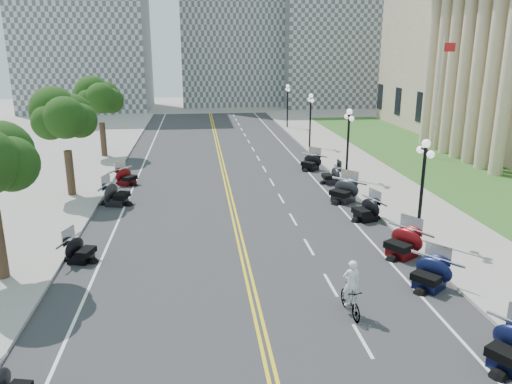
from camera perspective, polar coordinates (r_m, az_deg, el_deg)
name	(u,v)px	position (r m, az deg, el deg)	size (l,w,h in m)	color
ground	(252,289)	(20.04, -0.51, -11.07)	(160.00, 160.00, 0.00)	gray
road	(233,210)	(29.26, -2.65, -2.10)	(16.00, 90.00, 0.01)	#333335
centerline_yellow_a	(231,210)	(29.25, -2.88, -2.10)	(0.12, 90.00, 0.00)	yellow
centerline_yellow_b	(235,210)	(29.26, -2.41, -2.08)	(0.12, 90.00, 0.00)	yellow
edge_line_north	(339,206)	(30.35, 9.50, -1.62)	(0.12, 90.00, 0.00)	white
edge_line_south	(121,214)	(29.53, -15.14, -2.48)	(0.12, 90.00, 0.00)	white
lane_dash_5	(363,341)	(17.27, 12.08, -16.27)	(0.12, 2.00, 0.00)	white
lane_dash_6	(331,285)	(20.59, 8.52, -10.44)	(0.12, 2.00, 0.00)	white
lane_dash_7	(309,247)	(24.12, 6.06, -6.25)	(0.12, 2.00, 0.00)	white
lane_dash_8	(293,219)	(27.77, 4.27, -3.13)	(0.12, 2.00, 0.00)	white
lane_dash_9	(281,198)	(31.51, 2.90, -0.74)	(0.12, 2.00, 0.00)	white
lane_dash_10	(272,182)	(35.31, 1.82, 1.14)	(0.12, 2.00, 0.00)	white
lane_dash_11	(264,169)	(39.15, 0.96, 2.65)	(0.12, 2.00, 0.00)	white
lane_dash_12	(258,158)	(43.01, 0.25, 3.89)	(0.12, 2.00, 0.00)	white
lane_dash_13	(253,149)	(46.90, -0.35, 4.92)	(0.12, 2.00, 0.00)	white
lane_dash_14	(249,141)	(50.81, -0.85, 5.80)	(0.12, 2.00, 0.00)	white
lane_dash_15	(245,135)	(54.73, -1.29, 6.55)	(0.12, 2.00, 0.00)	white
lane_dash_16	(242,129)	(58.66, -1.67, 7.19)	(0.12, 2.00, 0.00)	white
lane_dash_17	(239,124)	(62.60, -2.00, 7.76)	(0.12, 2.00, 0.00)	white
lane_dash_18	(236,120)	(66.55, -2.29, 8.26)	(0.12, 2.00, 0.00)	white
lane_dash_19	(234,116)	(70.50, -2.55, 8.70)	(0.12, 2.00, 0.00)	white
sidewalk_north	(405,203)	(31.70, 16.64, -1.20)	(5.00, 90.00, 0.15)	#9E9991
sidewalk_south	(47,216)	(30.41, -22.81, -2.54)	(5.00, 90.00, 0.15)	#9E9991
lawn	(450,169)	(41.66, 21.26, 2.42)	(9.00, 60.00, 0.10)	#356023
distant_block_a	(84,20)	(81.41, -19.10, 18.05)	(18.00, 14.00, 26.00)	gray
distant_block_b	(230,10)	(86.11, -2.96, 20.05)	(16.00, 12.00, 30.00)	gray
distant_block_c	(342,36)	(86.12, 9.83, 17.18)	(20.00, 14.00, 22.00)	gray
street_lamp_2	(422,191)	(25.01, 18.40, 0.09)	(0.50, 1.20, 4.90)	black
street_lamp_3	(348,144)	(35.92, 10.45, 5.37)	(0.50, 1.20, 4.90)	black
street_lamp_4	(310,121)	(47.37, 6.22, 8.11)	(0.50, 1.20, 4.90)	black
street_lamp_5	(287,106)	(59.03, 3.62, 9.76)	(0.50, 1.20, 4.90)	black
flagpole	(438,100)	(44.62, 20.11, 9.85)	(1.10, 0.20, 10.00)	silver
tree_3	(65,123)	(33.03, -21.03, 7.42)	(4.80, 4.80, 9.20)	#235619
tree_4	(100,102)	(44.67, -17.39, 9.78)	(4.80, 4.80, 9.20)	#235619
motorcycle_n_5	(430,272)	(20.97, 19.26, -8.68)	(1.96, 1.96, 1.37)	black
motorcycle_n_6	(403,241)	(23.63, 16.40, -5.45)	(2.10, 2.10, 1.47)	#590A0C
motorcycle_n_7	(366,209)	(28.02, 12.46, -1.86)	(1.94, 1.94, 1.36)	black
motorcycle_n_8	(343,190)	(31.08, 9.96, 0.24)	(2.20, 2.20, 1.54)	black
motorcycle_n_9	(332,174)	(35.19, 8.63, 2.00)	(1.90, 1.90, 1.33)	black
motorcycle_n_10	(311,161)	(38.91, 6.26, 3.49)	(1.97, 1.97, 1.38)	black
motorcycle_s_6	(80,249)	(23.53, -19.47, -6.12)	(1.77, 1.77, 1.24)	black
motorcycle_s_8	(116,193)	(31.16, -15.69, -0.12)	(2.15, 2.15, 1.51)	black
motorcycle_s_9	(126,176)	(35.64, -14.58, 1.81)	(1.86, 1.86, 1.30)	#590A0C
bicycle	(350,301)	(18.41, 10.73, -12.10)	(0.51, 1.81, 1.09)	#A51414
cyclist_rider	(352,264)	(17.79, 10.97, -8.08)	(0.64, 0.42, 1.74)	silver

